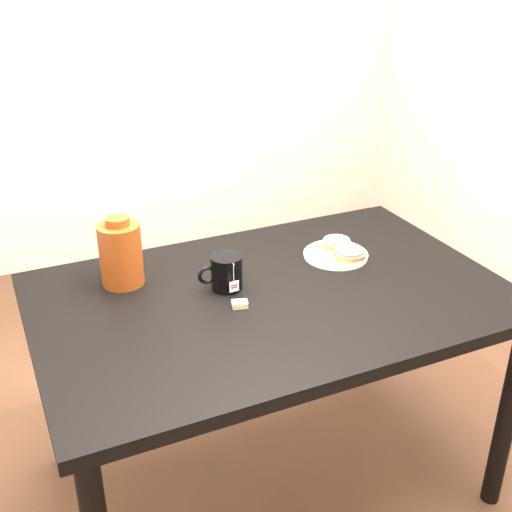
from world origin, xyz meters
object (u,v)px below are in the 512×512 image
bagel_front (349,254)px  teabag_pouch (240,304)px  bagel_package (121,253)px  table (272,316)px  plate (336,254)px  mug (226,272)px  bagel_back (337,243)px

bagel_front → teabag_pouch: bearing=-164.3°
bagel_front → bagel_package: (-0.72, 0.16, 0.08)m
table → bagel_front: (0.33, 0.09, 0.11)m
plate → bagel_front: size_ratio=1.58×
table → bagel_front: bagel_front is taller
teabag_pouch → plate: bearing=21.8°
table → mug: mug is taller
table → plate: bearing=23.5°
bagel_package → bagel_front: bearing=-12.3°
bagel_back → bagel_front: 0.09m
bagel_package → table: bearing=-32.2°
bagel_package → plate: bearing=-9.4°
bagel_back → bagel_package: bagel_package is taller
teabag_pouch → bagel_package: (-0.27, 0.28, 0.09)m
bagel_front → teabag_pouch: bagel_front is taller
bagel_front → teabag_pouch: 0.46m
bagel_back → bagel_front: bearing=-92.1°
table → bagel_package: bagel_package is taller
teabag_pouch → bagel_package: bearing=133.6°
plate → bagel_front: bearing=-58.4°
table → bagel_front: bearing=15.2°
plate → bagel_back: bagel_back is taller
teabag_pouch → bagel_back: bearing=25.3°
teabag_pouch → bagel_package: 0.40m
plate → bagel_package: 0.71m
plate → mug: 0.42m
plate → bagel_back: bearing=57.1°
table → teabag_pouch: teabag_pouch is taller
mug → bagel_front: bearing=-1.1°
mug → teabag_pouch: bearing=-95.1°
bagel_front → bagel_back: bearing=87.9°
table → mug: (-0.11, 0.08, 0.14)m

